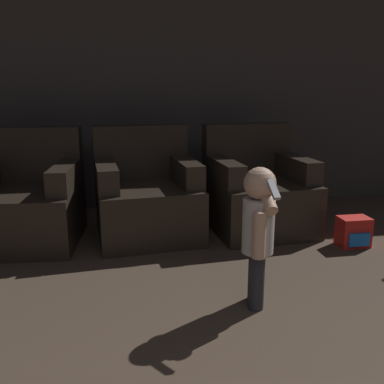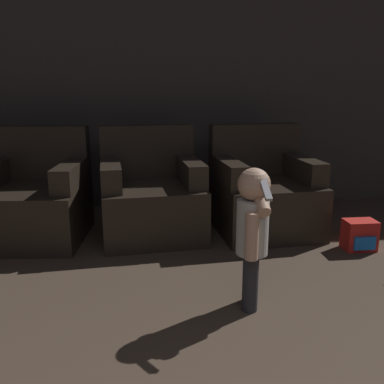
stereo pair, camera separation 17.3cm
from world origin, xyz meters
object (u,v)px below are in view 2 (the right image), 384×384
Objects in this scene: person_toddler at (253,227)px; toy_backpack at (360,235)px; armchair_left at (34,200)px; armchair_middle at (151,197)px; armchair_right at (263,194)px.

person_toddler reaches higher than toy_backpack.
armchair_middle is at bearing 5.09° from armchair_left.
armchair_middle reaches higher than person_toddler.
toy_backpack is at bearing -24.38° from armchair_middle.
armchair_right is (0.99, 0.00, 0.00)m from armchair_middle.
armchair_left is 3.78× the size of toy_backpack.
armchair_right is at bearing -5.07° from armchair_middle.
person_toddler is 1.38m from toy_backpack.
person_toddler is at bearing -73.00° from armchair_middle.
person_toddler is at bearing -36.36° from armchair_left.
person_toddler is (1.54, -1.36, 0.16)m from armchair_left.
armchair_left reaches higher than toy_backpack.
armchair_right is at bearing 5.09° from armchair_left.
armchair_left is 2.05m from person_toddler.
armchair_right is 1.11× the size of person_toddler.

